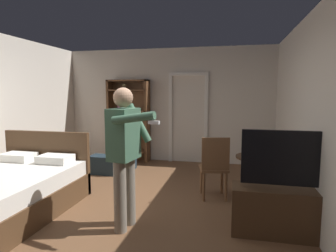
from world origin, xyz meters
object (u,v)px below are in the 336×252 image
Objects in this scene: wooden_chair at (214,165)px; bottle_on_table at (269,150)px; bookshelf at (129,117)px; laptop at (258,153)px; tv_flatscreen at (288,206)px; side_table at (258,171)px; person_blue_shirt at (125,149)px; suitcase_dark at (123,158)px; bed at (9,191)px; suitcase_small at (104,165)px.

bottle_on_table is at bearing -0.80° from wooden_chair.
bookshelf is 4.62× the size of laptop.
bottle_on_table is at bearing 96.60° from tv_flatscreen.
side_table is 2.64× the size of bottle_on_table.
laptop is 0.25× the size of person_blue_shirt.
wooden_chair reaches higher than suitcase_dark.
tv_flatscreen is 3.75m from suitcase_dark.
suitcase_small is (0.46, 2.04, -0.12)m from bed.
laptop reaches higher than suitcase_dark.
person_blue_shirt is at bearing -142.48° from side_table.
bookshelf reaches higher than wooden_chair.
side_table is 1.24× the size of suitcase_small.
bottle_on_table is 0.47× the size of suitcase_small.
suitcase_small is (-0.11, -1.21, -0.88)m from bookshelf.
tv_flatscreen is 0.74× the size of person_blue_shirt.
bottle_on_table is (-0.11, 0.96, 0.45)m from tv_flatscreen.
bed is 3.39m from bookshelf.
side_table is 3.00m from suitcase_dark.
side_table is at bearing -36.01° from bookshelf.
person_blue_shirt is at bearing -129.72° from wooden_chair.
laptop reaches higher than suitcase_small.
bookshelf is 7.40× the size of bottle_on_table.
tv_flatscreen is at bearing -46.88° from wooden_chair.
laptop is 0.67m from wooden_chair.
bookshelf is at bearing 144.27° from bottle_on_table.
suitcase_dark is (-2.05, 1.34, -0.31)m from wooden_chair.
laptop is at bearing 2.58° from wooden_chair.
tv_flatscreen is (3.67, 0.14, 0.05)m from bed.
bottle_on_table reaches higher than side_table.
laptop is at bearing 165.40° from bottle_on_table.
suitcase_dark is (-2.96, 2.30, -0.12)m from tv_flatscreen.
laptop reaches higher than side_table.
bed is 2.82× the size of side_table.
tv_flatscreen is 1.28× the size of wooden_chair.
person_blue_shirt is at bearing -2.85° from bed.
tv_flatscreen is (3.10, -3.11, -0.70)m from bookshelf.
side_table is 2.15m from person_blue_shirt.
person_blue_shirt is (-1.00, -1.20, 0.45)m from wooden_chair.
suitcase_small is at bearing -125.19° from suitcase_dark.
laptop is at bearing 36.87° from person_blue_shirt.
wooden_chair is 2.47m from suitcase_dark.
bed is 3.62m from laptop.
bed is at bearing -160.98° from side_table.
person_blue_shirt is at bearing -71.05° from suitcase_dark.
tv_flatscreen is 2.98× the size of laptop.
person_blue_shirt is 2.62m from suitcase_small.
wooden_chair reaches higher than suitcase_small.
wooden_chair is at bearing 50.28° from person_blue_shirt.
bottle_on_table is at bearing -15.12° from suitcase_small.
bookshelf is 4.44m from tv_flatscreen.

